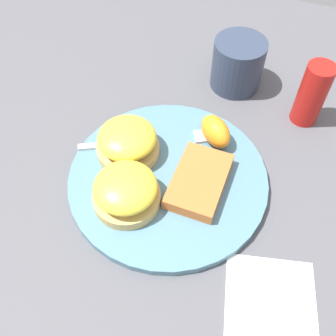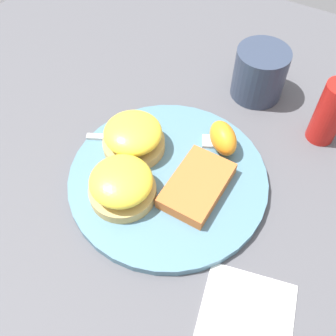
% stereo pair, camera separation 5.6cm
% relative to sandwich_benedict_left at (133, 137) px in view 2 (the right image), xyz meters
% --- Properties ---
extents(ground_plane, '(1.10, 1.10, 0.00)m').
position_rel_sandwich_benedict_left_xyz_m(ground_plane, '(-0.02, -0.07, -0.04)').
color(ground_plane, '#4C4C51').
extents(plate, '(0.29, 0.29, 0.01)m').
position_rel_sandwich_benedict_left_xyz_m(plate, '(-0.02, -0.07, -0.03)').
color(plate, slate).
rests_on(plate, ground_plane).
extents(sandwich_benedict_left, '(0.09, 0.09, 0.05)m').
position_rel_sandwich_benedict_left_xyz_m(sandwich_benedict_left, '(0.00, 0.00, 0.00)').
color(sandwich_benedict_left, tan).
rests_on(sandwich_benedict_left, plate).
extents(sandwich_benedict_right, '(0.09, 0.09, 0.05)m').
position_rel_sandwich_benedict_left_xyz_m(sandwich_benedict_right, '(-0.08, -0.03, 0.00)').
color(sandwich_benedict_right, tan).
rests_on(sandwich_benedict_right, plate).
extents(hashbrown_patty, '(0.11, 0.07, 0.02)m').
position_rel_sandwich_benedict_left_xyz_m(hashbrown_patty, '(-0.02, -0.12, -0.02)').
color(hashbrown_patty, '#BC612C').
rests_on(hashbrown_patty, plate).
extents(orange_wedge, '(0.07, 0.07, 0.04)m').
position_rel_sandwich_benedict_left_xyz_m(orange_wedge, '(0.07, -0.12, -0.00)').
color(orange_wedge, orange).
rests_on(orange_wedge, plate).
extents(fork, '(0.12, 0.21, 0.00)m').
position_rel_sandwich_benedict_left_xyz_m(fork, '(0.04, -0.04, -0.02)').
color(fork, silver).
rests_on(fork, plate).
extents(cup, '(0.12, 0.09, 0.09)m').
position_rel_sandwich_benedict_left_xyz_m(cup, '(0.22, -0.11, 0.00)').
color(cup, '#2D384C').
rests_on(cup, ground_plane).
extents(napkin, '(0.13, 0.13, 0.00)m').
position_rel_sandwich_benedict_left_xyz_m(napkin, '(-0.15, -0.25, -0.04)').
color(napkin, white).
rests_on(napkin, ground_plane).
extents(condiment_bottle, '(0.04, 0.04, 0.11)m').
position_rel_sandwich_benedict_left_xyz_m(condiment_bottle, '(0.17, -0.24, 0.01)').
color(condiment_bottle, '#B21914').
rests_on(condiment_bottle, ground_plane).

